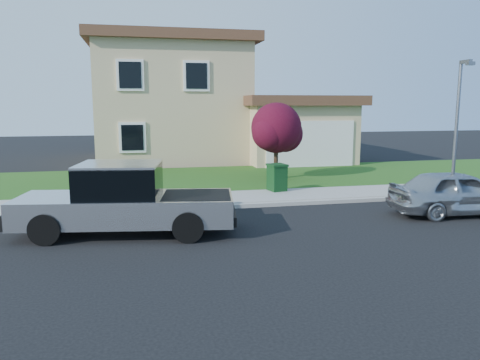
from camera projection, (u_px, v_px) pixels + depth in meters
name	position (u px, v px, depth m)	size (l,w,h in m)	color
ground	(221.00, 235.00, 11.66)	(80.00, 80.00, 0.00)	black
curb	(236.00, 206.00, 14.66)	(40.00, 0.20, 0.12)	gray
sidewalk	(230.00, 199.00, 15.72)	(40.00, 2.00, 0.15)	gray
lawn	(209.00, 179.00, 20.06)	(40.00, 7.00, 0.10)	#1E4915
house	(194.00, 105.00, 27.23)	(14.00, 11.30, 6.85)	tan
pickup_truck	(125.00, 201.00, 11.63)	(5.64, 2.64, 1.78)	black
woman	(152.00, 192.00, 12.95)	(0.67, 0.58, 1.71)	tan
sedan	(457.00, 193.00, 13.67)	(1.57, 3.89, 1.33)	#A9ACB0
ornamental_tree	(277.00, 130.00, 19.44)	(2.33, 2.10, 3.19)	black
trash_bin	(277.00, 177.00, 16.72)	(0.70, 0.77, 0.96)	#0E3313
street_lamp	(458.00, 124.00, 14.82)	(0.23, 0.59, 4.56)	slate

